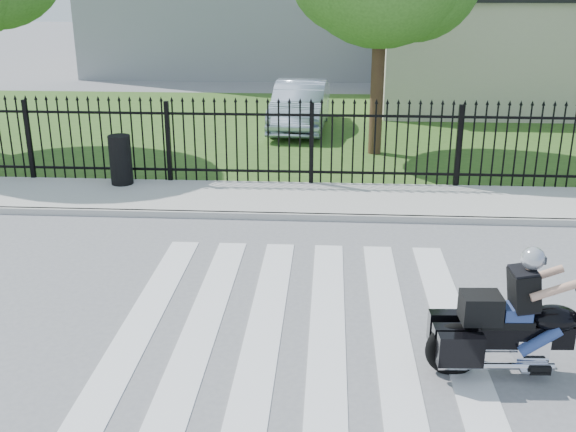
{
  "coord_description": "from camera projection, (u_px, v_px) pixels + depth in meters",
  "views": [
    {
      "loc": [
        0.38,
        -7.61,
        4.22
      ],
      "look_at": [
        -0.19,
        1.39,
        1.0
      ],
      "focal_mm": 42.0,
      "sensor_mm": 36.0,
      "label": 1
    }
  ],
  "objects": [
    {
      "name": "ground",
      "position": [
        296.0,
        326.0,
        8.59
      ],
      "size": [
        120.0,
        120.0,
        0.0
      ],
      "primitive_type": "plane",
      "color": "slate",
      "rests_on": "ground"
    },
    {
      "name": "crosswalk",
      "position": [
        296.0,
        326.0,
        8.59
      ],
      "size": [
        5.0,
        5.5,
        0.01
      ],
      "primitive_type": null,
      "color": "silver",
      "rests_on": "ground"
    },
    {
      "name": "sidewalk",
      "position": [
        309.0,
        200.0,
        13.27
      ],
      "size": [
        40.0,
        2.0,
        0.12
      ],
      "primitive_type": "cube",
      "color": "#ADAAA3",
      "rests_on": "ground"
    },
    {
      "name": "curb",
      "position": [
        308.0,
        217.0,
        12.33
      ],
      "size": [
        40.0,
        0.12,
        0.12
      ],
      "primitive_type": "cube",
      "color": "#ADAAA3",
      "rests_on": "ground"
    },
    {
      "name": "grass_strip",
      "position": [
        317.0,
        127.0,
        19.87
      ],
      "size": [
        40.0,
        12.0,
        0.02
      ],
      "primitive_type": "cube",
      "color": "#2D501B",
      "rests_on": "ground"
    },
    {
      "name": "iron_fence",
      "position": [
        311.0,
        146.0,
        13.93
      ],
      "size": [
        26.0,
        0.04,
        1.8
      ],
      "color": "black",
      "rests_on": "ground"
    },
    {
      "name": "building_low",
      "position": [
        529.0,
        54.0,
        22.62
      ],
      "size": [
        10.0,
        6.0,
        3.5
      ],
      "primitive_type": "cube",
      "color": "beige",
      "rests_on": "ground"
    },
    {
      "name": "motorcycle_rider",
      "position": [
        529.0,
        322.0,
        7.38
      ],
      "size": [
        2.36,
        0.78,
        1.56
      ],
      "rotation": [
        0.0,
        0.0,
        0.05
      ],
      "color": "black",
      "rests_on": "ground"
    },
    {
      "name": "parked_car",
      "position": [
        300.0,
        106.0,
        19.41
      ],
      "size": [
        1.68,
        4.23,
        1.37
      ],
      "primitive_type": "imported",
      "rotation": [
        0.0,
        0.0,
        -0.06
      ],
      "color": "#9BABC4",
      "rests_on": "grass_strip"
    },
    {
      "name": "litter_bin",
      "position": [
        121.0,
        160.0,
        13.94
      ],
      "size": [
        0.54,
        0.54,
        1.03
      ],
      "primitive_type": "cylinder",
      "rotation": [
        0.0,
        0.0,
        -0.19
      ],
      "color": "black",
      "rests_on": "sidewalk"
    }
  ]
}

